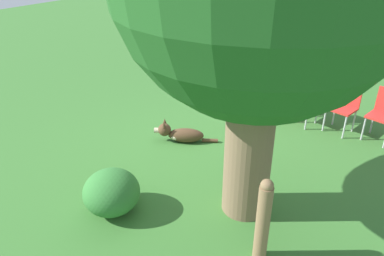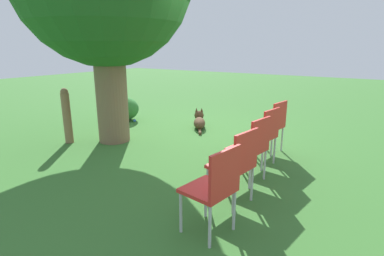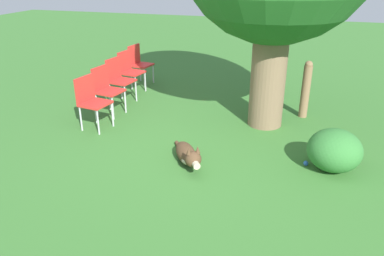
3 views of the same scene
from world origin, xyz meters
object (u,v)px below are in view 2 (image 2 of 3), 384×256
at_px(red_chair_0, 273,123).
at_px(red_chair_4, 215,185).
at_px(fence_post, 67,116).
at_px(tennis_ball, 135,120).
at_px(red_chair_1, 264,133).
at_px(red_chair_3, 237,162).
at_px(dog, 199,121).
at_px(red_chair_2, 252,145).

height_order(red_chair_0, red_chair_4, same).
bearing_deg(fence_post, red_chair_0, -155.68).
distance_m(fence_post, tennis_ball, 1.94).
bearing_deg(red_chair_1, tennis_ball, -6.04).
bearing_deg(red_chair_1, red_chair_3, 105.95).
bearing_deg(dog, red_chair_1, -158.08).
bearing_deg(red_chair_3, red_chair_4, 105.95).
relative_size(red_chair_3, tennis_ball, 13.13).
distance_m(red_chair_1, red_chair_2, 0.66).
bearing_deg(dog, fence_post, 114.06).
bearing_deg(red_chair_3, tennis_ball, -22.17).
height_order(fence_post, red_chair_0, fence_post).
xyz_separation_m(dog, red_chair_1, (-1.99, 1.41, 0.38)).
height_order(dog, fence_post, fence_post).
height_order(red_chair_2, red_chair_3, same).
bearing_deg(fence_post, red_chair_2, -176.14).
relative_size(red_chair_0, tennis_ball, 13.13).
relative_size(dog, red_chair_1, 1.08).
distance_m(fence_post, red_chair_0, 3.75).
bearing_deg(red_chair_0, dog, -12.21).
height_order(red_chair_0, tennis_ball, red_chair_0).
bearing_deg(red_chair_2, red_chair_3, 105.95).
distance_m(red_chair_1, red_chair_4, 1.97).
height_order(red_chair_1, tennis_ball, red_chair_1).
relative_size(red_chair_4, tennis_ball, 13.13).
xyz_separation_m(dog, red_chair_4, (-2.22, 3.37, 0.38)).
height_order(fence_post, red_chair_4, fence_post).
distance_m(red_chair_0, red_chair_3, 1.97).
height_order(red_chair_0, red_chair_1, same).
relative_size(red_chair_2, red_chair_4, 1.00).
xyz_separation_m(red_chair_3, red_chair_4, (-0.08, 0.65, 0.00)).
distance_m(red_chair_2, red_chair_3, 0.66).
bearing_deg(red_chair_1, red_chair_0, -74.05).
bearing_deg(tennis_ball, red_chair_0, 174.57).
distance_m(dog, red_chair_0, 2.10).
bearing_deg(red_chair_0, red_chair_1, 105.95).
relative_size(fence_post, red_chair_1, 1.17).
xyz_separation_m(red_chair_0, red_chair_2, (-0.15, 1.30, 0.00)).
xyz_separation_m(red_chair_1, red_chair_2, (-0.08, 0.65, 0.00)).
distance_m(red_chair_2, tennis_ball, 4.04).
height_order(dog, red_chair_4, red_chair_4).
xyz_separation_m(dog, red_chair_0, (-1.92, 0.76, 0.38)).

